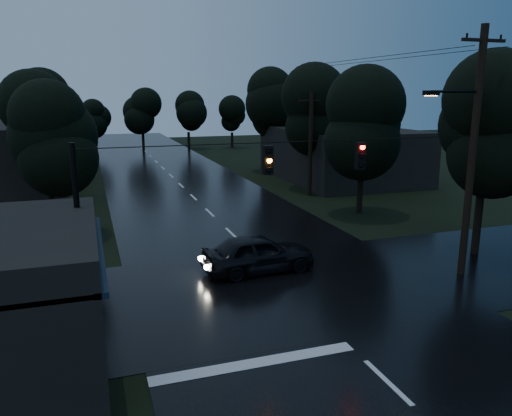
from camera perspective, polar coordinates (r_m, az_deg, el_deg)
main_road at (r=36.52m, az=-7.16°, el=1.19°), size 12.00×120.00×0.02m
cross_street at (r=19.90m, az=3.58°, el=-8.99°), size 60.00×9.00×0.02m
building_far_right at (r=44.67m, az=9.63°, el=6.14°), size 10.00×14.00×4.40m
utility_pole_main at (r=21.72m, az=23.37°, el=6.17°), size 3.50×0.30×10.00m
utility_pole_far at (r=36.61m, az=6.25°, el=7.39°), size 2.00×0.30×7.50m
anchor_pole_left at (r=16.66m, az=-19.52°, el=-3.27°), size 0.18×0.18×6.00m
span_signals at (r=17.89m, az=6.71°, el=5.84°), size 15.00×0.37×1.12m
tree_corner_near at (r=24.87m, az=24.95°, el=8.48°), size 4.48×4.48×9.44m
tree_left_a at (r=27.20m, az=-22.92°, el=7.37°), size 3.92×3.92×8.26m
tree_left_b at (r=35.18m, az=-23.12°, el=9.05°), size 4.20×4.20×8.85m
tree_left_c at (r=45.17m, az=-23.07°, el=10.21°), size 4.48×4.48×9.44m
tree_right_a at (r=31.50m, az=12.15°, el=9.44°), size 4.20×4.20×8.85m
tree_right_b at (r=38.83m, az=6.84°, el=10.83°), size 4.48×4.48×9.44m
tree_right_c at (r=48.24m, az=2.31°, el=11.79°), size 4.76×4.76×10.03m
car at (r=21.23m, az=0.26°, el=-5.18°), size 4.89×2.18×1.63m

